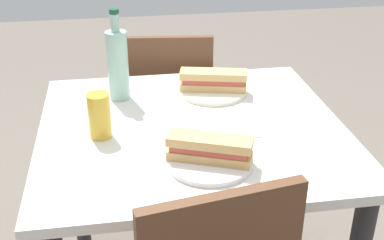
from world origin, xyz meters
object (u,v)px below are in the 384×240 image
dining_table (192,161)px  chair_far (167,110)px  knife_near (210,82)px  beer_glass (99,116)px  water_bottle (118,64)px  baguette_sandwich_near (213,80)px  plate_near (213,91)px  knife_far (209,149)px  baguette_sandwich_far (210,148)px  plate_far (210,162)px

dining_table → chair_far: bearing=90.9°
knife_near → beer_glass: 0.50m
chair_far → water_bottle: water_bottle is taller
dining_table → baguette_sandwich_near: 0.31m
plate_near → baguette_sandwich_near: bearing=63.4°
plate_near → beer_glass: 0.47m
knife_near → knife_far: size_ratio=0.95×
baguette_sandwich_far → water_bottle: size_ratio=0.76×
knife_near → knife_far: (-0.09, -0.47, 0.00)m
baguette_sandwich_near → knife_far: baguette_sandwich_near is taller
chair_far → plate_near: (0.12, -0.40, 0.26)m
plate_far → knife_far: size_ratio=1.31×
chair_far → baguette_sandwich_near: 0.51m
knife_near → knife_far: 0.48m
chair_far → beer_glass: size_ratio=6.40×
chair_far → plate_far: (0.02, -0.86, 0.26)m
plate_far → knife_far: bearing=80.6°
plate_far → knife_far: 0.05m
plate_near → baguette_sandwich_far: (-0.10, -0.46, 0.04)m
chair_far → water_bottle: 0.58m
chair_far → dining_table: bearing=-89.1°
knife_far → water_bottle: water_bottle is taller
plate_near → chair_far: bearing=107.1°
knife_near → plate_far: 0.53m
dining_table → plate_near: size_ratio=3.97×
water_bottle → beer_glass: 0.28m
baguette_sandwich_near → baguette_sandwich_far: bearing=-102.3°
chair_far → baguette_sandwich_far: (0.02, -0.86, 0.30)m
knife_far → baguette_sandwich_far: bearing=-99.4°
baguette_sandwich_near → knife_far: bearing=-102.7°
dining_table → plate_far: size_ratio=3.97×
plate_near → plate_far: same height
plate_near → water_bottle: (-0.33, 0.01, 0.12)m
knife_near → knife_far: same height
knife_far → plate_near: bearing=77.3°
chair_far → knife_far: (0.03, -0.81, 0.27)m
baguette_sandwich_near → water_bottle: 0.34m
plate_near → baguette_sandwich_far: 0.47m
dining_table → baguette_sandwich_far: 0.29m
plate_far → chair_far: bearing=91.5°
plate_near → knife_far: knife_far is taller
knife_far → dining_table: bearing=96.5°
plate_far → baguette_sandwich_far: (0.00, 0.00, 0.04)m
baguette_sandwich_far → knife_far: (0.01, 0.05, -0.03)m
knife_near → baguette_sandwich_far: (-0.10, -0.52, 0.03)m
plate_near → baguette_sandwich_far: baguette_sandwich_far is taller
dining_table → knife_near: knife_near is taller
knife_near → dining_table: bearing=-111.5°
plate_near → knife_far: size_ratio=1.31×
knife_far → plate_far: bearing=-99.4°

